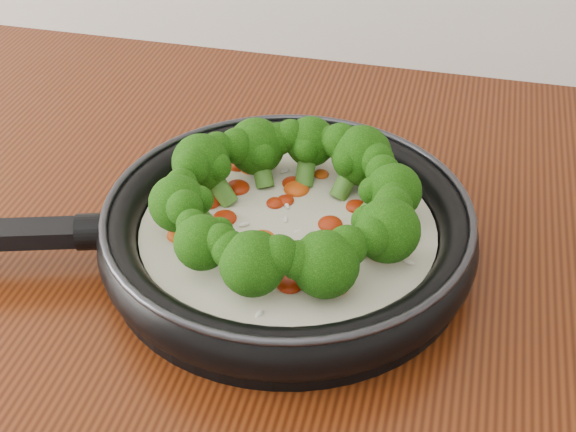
# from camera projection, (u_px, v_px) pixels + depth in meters

# --- Properties ---
(skillet) EXTENTS (0.60, 0.45, 0.10)m
(skillet) POSITION_uv_depth(u_px,v_px,m) (286.00, 224.00, 0.76)
(skillet) COLOR black
(skillet) RESTS_ON counter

